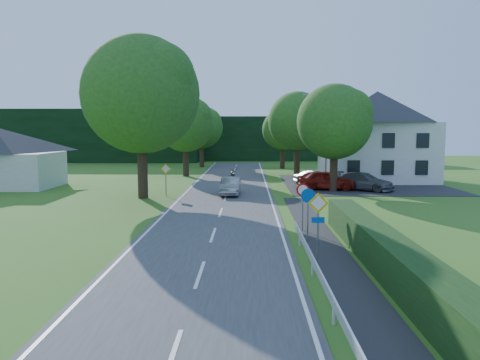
{
  "coord_description": "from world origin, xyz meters",
  "views": [
    {
      "loc": [
        1.65,
        -9.53,
        4.97
      ],
      "look_at": [
        1.13,
        19.73,
        1.8
      ],
      "focal_mm": 35.0,
      "sensor_mm": 36.0,
      "label": 1
    }
  ],
  "objects_px": {
    "motorcycle": "(233,174)",
    "parked_car_silver_b": "(378,176)",
    "parasol": "(362,172)",
    "parked_car_silver_a": "(318,178)",
    "parked_car_red": "(327,180)",
    "parked_car_grey": "(363,181)",
    "moving_car": "(230,186)",
    "streetlight": "(325,135)"
  },
  "relations": [
    {
      "from": "parked_car_silver_a",
      "to": "moving_car",
      "type": "bearing_deg",
      "value": 120.56
    },
    {
      "from": "parked_car_grey",
      "to": "parked_car_silver_b",
      "type": "height_order",
      "value": "parked_car_grey"
    },
    {
      "from": "parked_car_red",
      "to": "parasol",
      "type": "bearing_deg",
      "value": -36.3
    },
    {
      "from": "parked_car_silver_a",
      "to": "parked_car_silver_b",
      "type": "distance_m",
      "value": 6.77
    },
    {
      "from": "parked_car_red",
      "to": "parasol",
      "type": "distance_m",
      "value": 5.5
    },
    {
      "from": "parked_car_silver_a",
      "to": "parasol",
      "type": "xyz_separation_m",
      "value": [
        4.21,
        1.65,
        0.41
      ]
    },
    {
      "from": "parked_car_silver_a",
      "to": "motorcycle",
      "type": "bearing_deg",
      "value": 51.2
    },
    {
      "from": "streetlight",
      "to": "parked_car_grey",
      "type": "xyz_separation_m",
      "value": [
        2.96,
        -1.53,
        -3.7
      ]
    },
    {
      "from": "parasol",
      "to": "parked_car_red",
      "type": "bearing_deg",
      "value": -133.86
    },
    {
      "from": "parked_car_red",
      "to": "parked_car_silver_a",
      "type": "height_order",
      "value": "parked_car_red"
    },
    {
      "from": "parked_car_grey",
      "to": "parasol",
      "type": "relative_size",
      "value": 2.04
    },
    {
      "from": "moving_car",
      "to": "parked_car_red",
      "type": "bearing_deg",
      "value": 23.43
    },
    {
      "from": "moving_car",
      "to": "parasol",
      "type": "height_order",
      "value": "parasol"
    },
    {
      "from": "parked_car_silver_a",
      "to": "parked_car_grey",
      "type": "relative_size",
      "value": 0.84
    },
    {
      "from": "streetlight",
      "to": "parked_car_silver_b",
      "type": "xyz_separation_m",
      "value": [
        5.71,
        4.0,
        -3.77
      ]
    },
    {
      "from": "streetlight",
      "to": "parked_car_grey",
      "type": "relative_size",
      "value": 1.61
    },
    {
      "from": "parked_car_red",
      "to": "parked_car_grey",
      "type": "relative_size",
      "value": 0.94
    },
    {
      "from": "moving_car",
      "to": "parked_car_grey",
      "type": "relative_size",
      "value": 0.81
    },
    {
      "from": "parked_car_silver_b",
      "to": "parked_car_silver_a",
      "type": "bearing_deg",
      "value": 93.55
    },
    {
      "from": "motorcycle",
      "to": "parasol",
      "type": "relative_size",
      "value": 0.89
    },
    {
      "from": "parasol",
      "to": "streetlight",
      "type": "bearing_deg",
      "value": -145.48
    },
    {
      "from": "moving_car",
      "to": "parked_car_silver_a",
      "type": "bearing_deg",
      "value": 37.87
    },
    {
      "from": "streetlight",
      "to": "parked_car_silver_a",
      "type": "relative_size",
      "value": 1.93
    },
    {
      "from": "streetlight",
      "to": "parked_car_red",
      "type": "bearing_deg",
      "value": -87.62
    },
    {
      "from": "motorcycle",
      "to": "parked_car_grey",
      "type": "relative_size",
      "value": 0.44
    },
    {
      "from": "streetlight",
      "to": "parked_car_silver_b",
      "type": "relative_size",
      "value": 1.7
    },
    {
      "from": "parked_car_silver_a",
      "to": "parked_car_silver_b",
      "type": "height_order",
      "value": "parked_car_silver_a"
    },
    {
      "from": "moving_car",
      "to": "parked_car_red",
      "type": "distance_m",
      "value": 8.42
    },
    {
      "from": "parasol",
      "to": "parked_car_grey",
      "type": "bearing_deg",
      "value": -102.1
    },
    {
      "from": "motorcycle",
      "to": "parked_car_silver_a",
      "type": "xyz_separation_m",
      "value": [
        7.56,
        -4.92,
        0.12
      ]
    },
    {
      "from": "parked_car_red",
      "to": "parked_car_silver_a",
      "type": "distance_m",
      "value": 2.34
    },
    {
      "from": "parked_car_red",
      "to": "parked_car_silver_b",
      "type": "bearing_deg",
      "value": -39.29
    },
    {
      "from": "motorcycle",
      "to": "parked_car_red",
      "type": "bearing_deg",
      "value": -53.79
    },
    {
      "from": "parked_car_grey",
      "to": "parasol",
      "type": "height_order",
      "value": "parasol"
    },
    {
      "from": "motorcycle",
      "to": "parked_car_silver_b",
      "type": "xyz_separation_m",
      "value": [
        13.62,
        -1.92,
        0.09
      ]
    },
    {
      "from": "parked_car_red",
      "to": "parasol",
      "type": "height_order",
      "value": "parasol"
    },
    {
      "from": "parked_car_silver_a",
      "to": "parked_car_grey",
      "type": "bearing_deg",
      "value": -133.03
    },
    {
      "from": "parasol",
      "to": "parked_car_silver_b",
      "type": "bearing_deg",
      "value": 35.99
    },
    {
      "from": "motorcycle",
      "to": "parasol",
      "type": "distance_m",
      "value": 12.23
    },
    {
      "from": "streetlight",
      "to": "parasol",
      "type": "bearing_deg",
      "value": 34.52
    },
    {
      "from": "parked_car_silver_a",
      "to": "parasol",
      "type": "bearing_deg",
      "value": -74.31
    },
    {
      "from": "parked_car_grey",
      "to": "parked_car_silver_b",
      "type": "bearing_deg",
      "value": 10.49
    }
  ]
}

